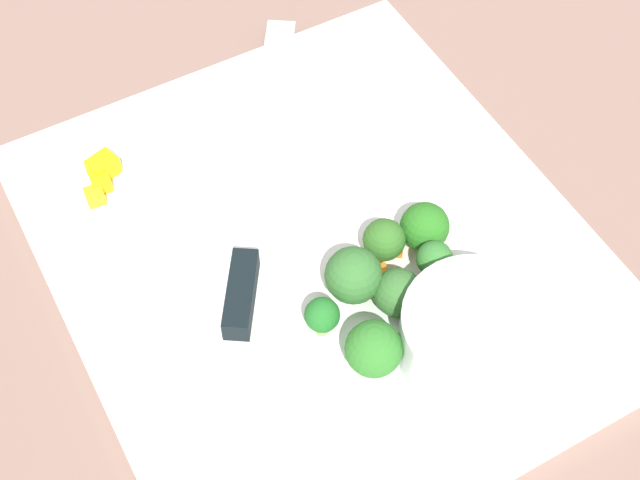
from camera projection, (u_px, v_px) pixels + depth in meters
ground_plane at (320, 257)px, 0.68m from camera, size 4.00×4.00×0.00m
cutting_board at (320, 253)px, 0.68m from camera, size 0.42×0.37×0.01m
prep_bowl at (475, 336)px, 0.61m from camera, size 0.10×0.10×0.04m
chef_knife at (253, 212)px, 0.68m from camera, size 0.28×0.19×0.02m
carrot_dice_0 at (392, 246)px, 0.67m from camera, size 0.02×0.02×0.01m
carrot_dice_1 at (379, 275)px, 0.65m from camera, size 0.01×0.01×0.01m
carrot_dice_2 at (361, 274)px, 0.65m from camera, size 0.02×0.02×0.01m
pepper_dice_0 at (101, 181)px, 0.70m from camera, size 0.02×0.02×0.01m
pepper_dice_1 at (103, 167)px, 0.71m from camera, size 0.02×0.03×0.02m
pepper_dice_2 at (95, 196)px, 0.69m from camera, size 0.01×0.01×0.01m
broccoli_floret_0 at (398, 293)px, 0.63m from camera, size 0.03×0.03×0.04m
broccoli_floret_1 at (425, 227)px, 0.66m from camera, size 0.04×0.04×0.04m
broccoli_floret_2 at (322, 316)px, 0.62m from camera, size 0.02×0.02×0.03m
broccoli_floret_3 at (434, 260)px, 0.64m from camera, size 0.03×0.03×0.04m
broccoli_floret_4 at (351, 277)px, 0.63m from camera, size 0.04×0.04×0.05m
broccoli_floret_5 at (374, 349)px, 0.60m from camera, size 0.04×0.04×0.04m
broccoli_floret_6 at (384, 240)px, 0.65m from camera, size 0.03×0.03×0.04m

